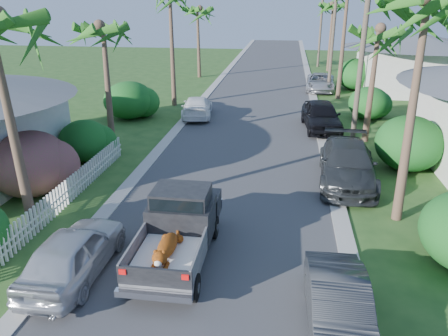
% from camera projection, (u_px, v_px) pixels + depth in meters
% --- Properties ---
extents(ground, '(120.00, 120.00, 0.00)m').
position_uv_depth(ground, '(192.00, 308.00, 11.23)').
color(ground, '#264B1C').
rests_on(ground, ground).
extents(road, '(8.00, 100.00, 0.02)m').
position_uv_depth(road, '(258.00, 99.00, 34.26)').
color(road, '#38383A').
rests_on(road, ground).
extents(curb_left, '(0.60, 100.00, 0.06)m').
position_uv_depth(curb_left, '(204.00, 97.00, 34.82)').
color(curb_left, '#A5A39E').
rests_on(curb_left, ground).
extents(curb_right, '(0.60, 100.00, 0.06)m').
position_uv_depth(curb_right, '(314.00, 100.00, 33.69)').
color(curb_right, '#A5A39E').
rests_on(curb_right, ground).
extents(pickup_truck, '(1.98, 5.12, 2.06)m').
position_uv_depth(pickup_truck, '(180.00, 224.00, 13.34)').
color(pickup_truck, black).
rests_on(pickup_truck, ground).
extents(parked_car_rn, '(1.50, 4.03, 1.32)m').
position_uv_depth(parked_car_rn, '(339.00, 308.00, 10.25)').
color(parked_car_rn, '#2D2F32').
rests_on(parked_car_rn, ground).
extents(parked_car_rm, '(2.62, 5.76, 1.64)m').
position_uv_depth(parked_car_rm, '(347.00, 164.00, 18.62)').
color(parked_car_rm, '#2D3032').
rests_on(parked_car_rm, ground).
extents(parked_car_rf, '(2.46, 5.13, 1.69)m').
position_uv_depth(parked_car_rf, '(321.00, 116.00, 26.08)').
color(parked_car_rf, black).
rests_on(parked_car_rf, ground).
extents(parked_car_rd, '(2.61, 5.15, 1.39)m').
position_uv_depth(parked_car_rd, '(320.00, 82.00, 37.05)').
color(parked_car_rd, '#ACADB3').
rests_on(parked_car_rd, ground).
extents(parked_car_ln, '(1.77, 4.31, 1.46)m').
position_uv_depth(parked_car_ln, '(74.00, 253.00, 12.33)').
color(parked_car_ln, silver).
rests_on(parked_car_ln, ground).
extents(parked_car_lf, '(2.45, 4.80, 1.33)m').
position_uv_depth(parked_car_lf, '(197.00, 107.00, 28.94)').
color(parked_car_lf, white).
rests_on(parked_car_lf, ground).
extents(palm_l_b, '(4.40, 4.40, 7.40)m').
position_uv_depth(palm_l_b, '(102.00, 26.00, 20.93)').
color(palm_l_b, brown).
rests_on(palm_l_b, ground).
extents(palm_l_d, '(4.40, 4.40, 7.70)m').
position_uv_depth(palm_l_d, '(198.00, 9.00, 41.05)').
color(palm_l_d, brown).
rests_on(palm_l_d, ground).
extents(palm_r_b, '(4.40, 4.40, 7.20)m').
position_uv_depth(palm_r_b, '(379.00, 29.00, 22.01)').
color(palm_r_b, brown).
rests_on(palm_r_b, ground).
extents(palm_r_d, '(4.40, 4.40, 8.00)m').
position_uv_depth(palm_r_d, '(333.00, 5.00, 44.77)').
color(palm_r_d, brown).
rests_on(palm_r_d, ground).
extents(shrub_l_b, '(3.00, 3.30, 2.60)m').
position_uv_depth(shrub_l_b, '(30.00, 164.00, 17.31)').
color(shrub_l_b, '#B71A59').
rests_on(shrub_l_b, ground).
extents(shrub_l_c, '(2.40, 2.64, 2.00)m').
position_uv_depth(shrub_l_c, '(84.00, 141.00, 21.05)').
color(shrub_l_c, '#164D19').
rests_on(shrub_l_c, ground).
extents(shrub_l_d, '(3.20, 3.52, 2.40)m').
position_uv_depth(shrub_l_d, '(129.00, 100.00, 28.43)').
color(shrub_l_d, '#164D19').
rests_on(shrub_l_d, ground).
extents(shrub_r_b, '(3.00, 3.30, 2.50)m').
position_uv_depth(shrub_r_b, '(409.00, 143.00, 19.89)').
color(shrub_r_b, '#164D19').
rests_on(shrub_r_b, ground).
extents(shrub_r_c, '(2.60, 2.86, 2.10)m').
position_uv_depth(shrub_r_c, '(369.00, 103.00, 28.29)').
color(shrub_r_c, '#164D19').
rests_on(shrub_r_c, ground).
extents(shrub_r_d, '(3.20, 3.52, 2.60)m').
position_uv_depth(shrub_r_d, '(356.00, 74.00, 37.35)').
color(shrub_r_d, '#164D19').
rests_on(shrub_r_d, ground).
extents(picket_fence, '(0.10, 11.00, 1.00)m').
position_uv_depth(picket_fence, '(70.00, 190.00, 16.90)').
color(picket_fence, white).
rests_on(picket_fence, ground).
extents(house_right_far, '(9.00, 8.00, 4.60)m').
position_uv_depth(house_right_far, '(419.00, 66.00, 36.39)').
color(house_right_far, silver).
rests_on(house_right_far, ground).
extents(utility_pole_b, '(1.60, 0.26, 9.00)m').
position_uv_depth(utility_pole_b, '(361.00, 62.00, 20.79)').
color(utility_pole_b, brown).
rests_on(utility_pole_b, ground).
extents(utility_pole_c, '(1.60, 0.26, 9.00)m').
position_uv_depth(utility_pole_c, '(333.00, 36.00, 34.61)').
color(utility_pole_c, brown).
rests_on(utility_pole_c, ground).
extents(utility_pole_d, '(1.60, 0.26, 9.00)m').
position_uv_depth(utility_pole_d, '(321.00, 25.00, 48.43)').
color(utility_pole_d, brown).
rests_on(utility_pole_d, ground).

